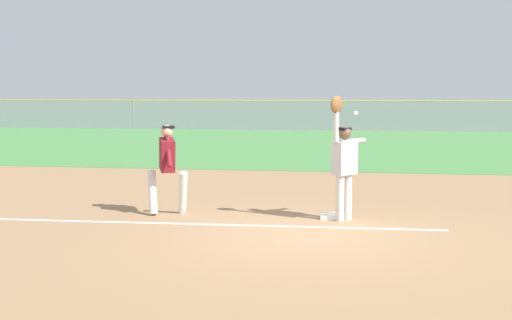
% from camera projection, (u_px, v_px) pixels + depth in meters
% --- Properties ---
extents(ground_plane, '(82.45, 82.45, 0.00)m').
position_uv_depth(ground_plane, '(302.00, 237.00, 10.28)').
color(ground_plane, '#A37A54').
extents(outfield_grass, '(49.98, 19.19, 0.01)m').
position_uv_depth(outfield_grass, '(332.00, 144.00, 27.87)').
color(outfield_grass, '#4C8C47').
rests_on(outfield_grass, ground_plane).
extents(chalk_foul_line, '(12.00, 0.44, 0.01)m').
position_uv_depth(chalk_foul_line, '(108.00, 222.00, 11.43)').
color(chalk_foul_line, white).
rests_on(chalk_foul_line, ground_plane).
extents(first_base, '(0.40, 0.40, 0.08)m').
position_uv_depth(first_base, '(332.00, 216.00, 11.73)').
color(first_base, white).
rests_on(first_base, ground_plane).
extents(fielder, '(0.69, 0.73, 2.28)m').
position_uv_depth(fielder, '(344.00, 160.00, 11.44)').
color(fielder, silver).
rests_on(fielder, ground_plane).
extents(runner, '(0.88, 0.81, 1.72)m').
position_uv_depth(runner, '(167.00, 163.00, 12.03)').
color(runner, white).
rests_on(runner, ground_plane).
extents(baseball, '(0.07, 0.07, 0.07)m').
position_uv_depth(baseball, '(356.00, 113.00, 11.05)').
color(baseball, white).
extents(outfield_fence, '(50.06, 0.08, 1.79)m').
position_uv_depth(outfield_fence, '(337.00, 116.00, 37.21)').
color(outfield_fence, '#93999E').
rests_on(outfield_fence, ground_plane).
extents(parked_car_blue, '(4.54, 2.39, 1.25)m').
position_uv_depth(parked_car_blue, '(245.00, 116.00, 42.03)').
color(parked_car_blue, '#23389E').
rests_on(parked_car_blue, ground_plane).
extents(parked_car_tan, '(4.59, 2.51, 1.25)m').
position_uv_depth(parked_car_tan, '(327.00, 117.00, 41.06)').
color(parked_car_tan, tan).
rests_on(parked_car_tan, ground_plane).
extents(parked_car_silver, '(4.54, 2.39, 1.25)m').
position_uv_depth(parked_car_silver, '(426.00, 117.00, 39.76)').
color(parked_car_silver, '#B7B7BC').
rests_on(parked_car_silver, ground_plane).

